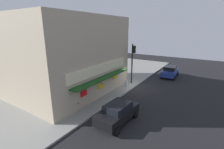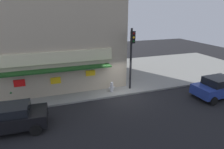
{
  "view_description": "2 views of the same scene",
  "coord_description": "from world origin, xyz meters",
  "views": [
    {
      "loc": [
        -17.48,
        -7.84,
        7.15
      ],
      "look_at": [
        -2.14,
        1.97,
        1.94
      ],
      "focal_mm": 25.78,
      "sensor_mm": 36.0,
      "label": 1
    },
    {
      "loc": [
        -5.1,
        -12.62,
        6.59
      ],
      "look_at": [
        -0.33,
        1.39,
        1.46
      ],
      "focal_mm": 29.53,
      "sensor_mm": 36.0,
      "label": 2
    }
  ],
  "objects": [
    {
      "name": "fire_hydrant",
      "position": [
        -0.54,
        0.87,
        0.56
      ],
      "size": [
        0.52,
        0.28,
        0.87
      ],
      "color": "#B2B2B7",
      "rests_on": "sidewalk"
    },
    {
      "name": "corner_building",
      "position": [
        -4.88,
        6.1,
        4.3
      ],
      "size": [
        11.97,
        9.89,
        8.32
      ],
      "color": "tan",
      "rests_on": "sidewalk"
    },
    {
      "name": "ground_plane",
      "position": [
        0.0,
        0.0,
        0.0
      ],
      "size": [
        52.42,
        52.42,
        0.0
      ],
      "primitive_type": "plane",
      "color": "black"
    },
    {
      "name": "potted_plant_by_doorway",
      "position": [
        -8.21,
        1.95,
        0.74
      ],
      "size": [
        0.71,
        0.71,
        1.02
      ],
      "color": "gray",
      "rests_on": "sidewalk"
    },
    {
      "name": "parked_car_blue",
      "position": [
        7.25,
        -2.53,
        0.85
      ],
      "size": [
        4.01,
        2.23,
        1.66
      ],
      "color": "navy",
      "rests_on": "ground_plane"
    },
    {
      "name": "potted_plant_by_window",
      "position": [
        -3.88,
        2.34,
        0.65
      ],
      "size": [
        0.58,
        0.58,
        0.93
      ],
      "color": "brown",
      "rests_on": "sidewalk"
    },
    {
      "name": "traffic_light",
      "position": [
        1.2,
        0.91,
        3.44
      ],
      "size": [
        0.32,
        0.58,
        5.15
      ],
      "color": "black",
      "rests_on": "sidewalk"
    },
    {
      "name": "trash_can",
      "position": [
        -5.76,
        1.9,
        0.52
      ],
      "size": [
        0.52,
        0.52,
        0.76
      ],
      "primitive_type": "cylinder",
      "color": "#2D2D2D",
      "rests_on": "sidewalk"
    },
    {
      "name": "parked_car_black",
      "position": [
        -7.69,
        -2.12,
        0.81
      ],
      "size": [
        4.12,
        2.15,
        1.57
      ],
      "color": "black",
      "rests_on": "ground_plane"
    },
    {
      "name": "pedestrian",
      "position": [
        -2.65,
        2.21,
        1.09
      ],
      "size": [
        0.57,
        0.46,
        1.71
      ],
      "color": "brown",
      "rests_on": "sidewalk"
    },
    {
      "name": "sidewalk",
      "position": [
        0.0,
        5.46,
        0.07
      ],
      "size": [
        34.95,
        10.92,
        0.14
      ],
      "primitive_type": "cube",
      "color": "gray",
      "rests_on": "ground_plane"
    }
  ]
}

